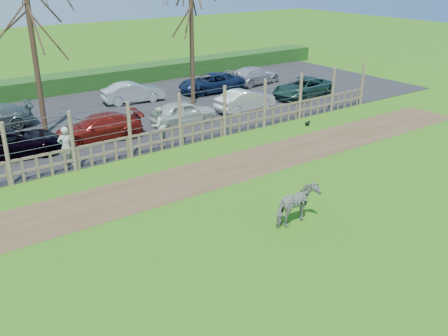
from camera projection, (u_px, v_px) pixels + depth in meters
ground at (245, 232)px, 15.72m from camera, size 120.00×120.00×0.00m
dirt_strip at (172, 184)px, 19.09m from camera, size 34.00×2.80×0.01m
asphalt at (78, 121)px, 26.59m from camera, size 44.00×13.00×0.04m
hedge at (37, 87)px, 31.64m from camera, size 46.00×2.00×1.10m
fence at (130, 140)px, 21.41m from camera, size 30.16×0.16×2.50m
tree_mid at (31, 33)px, 22.91m from camera, size 4.80×4.80×6.83m
tree_right at (191, 13)px, 28.01m from camera, size 4.80×4.80×7.35m
zebra at (297, 205)px, 15.96m from camera, size 1.65×0.90×1.33m
visitor_a at (66, 147)px, 20.33m from camera, size 0.70×0.54×1.72m
visitor_b at (159, 125)px, 23.01m from camera, size 0.97×0.84×1.72m
crow at (307, 123)px, 25.91m from camera, size 0.30×0.23×0.25m
car_2 at (12, 143)px, 21.53m from camera, size 4.50×2.42×1.20m
car_3 at (99, 128)px, 23.57m from camera, size 4.31×2.17×1.20m
car_4 at (184, 112)px, 26.02m from camera, size 3.57×1.55×1.20m
car_5 at (245, 100)px, 28.28m from camera, size 3.70×1.43×1.20m
car_6 at (303, 88)px, 31.11m from camera, size 4.55×2.57×1.20m
car_11 at (133, 92)px, 29.96m from camera, size 3.78×1.74×1.20m
car_12 at (211, 83)px, 32.34m from camera, size 4.53×2.51×1.20m
car_13 at (254, 75)px, 34.47m from camera, size 4.33×2.23×1.20m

